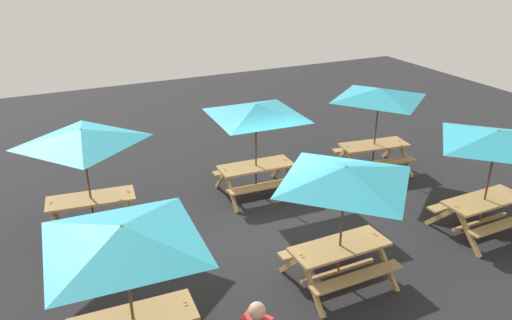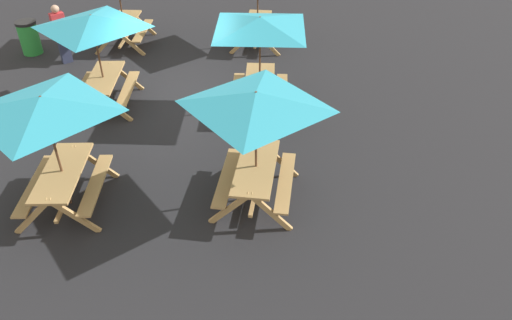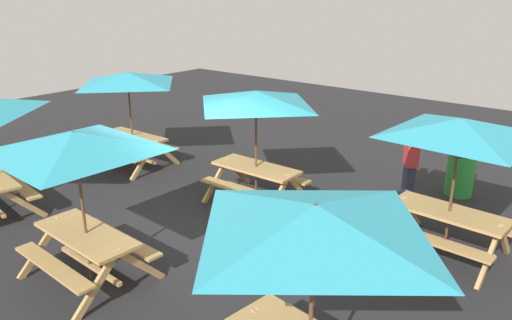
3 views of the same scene
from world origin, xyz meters
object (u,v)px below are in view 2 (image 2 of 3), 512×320
Objects in this scene: picnic_table_0 at (256,108)px; trash_bin_green at (29,37)px; picnic_table_1 at (93,28)px; person_standing at (61,33)px; picnic_table_2 at (260,30)px; picnic_table_3 at (45,113)px.

trash_bin_green is at bearing 52.84° from picnic_table_0.
picnic_table_0 is 9.55m from trash_bin_green.
picnic_table_1 is 2.38× the size of trash_bin_green.
picnic_table_0 is at bearing -135.01° from trash_bin_green.
picnic_table_0 is 8.22m from person_standing.
picnic_table_1 reaches higher than trash_bin_green.
picnic_table_0 is at bearing -134.87° from picnic_table_1.
picnic_table_2 is at bearing -115.49° from trash_bin_green.
picnic_table_0 and picnic_table_1 have the same top height.
person_standing is at bearing 67.24° from picnic_table_2.
trash_bin_green is 1.42m from person_standing.
person_standing reaches higher than trash_bin_green.
picnic_table_1 and picnic_table_3 have the same top height.
picnic_table_1 is at bearing 53.70° from picnic_table_0.
picnic_table_0 and picnic_table_3 have the same top height.
picnic_table_2 reaches higher than trash_bin_green.
trash_bin_green is 0.59× the size of person_standing.
picnic_table_3 is at bearing 100.17° from picnic_table_0.
person_standing is at bearing 16.26° from picnic_table_3.
picnic_table_3 is 1.40× the size of person_standing.
picnic_table_2 is at bearing -61.79° from person_standing.
picnic_table_2 is at bearing -46.33° from picnic_table_3.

